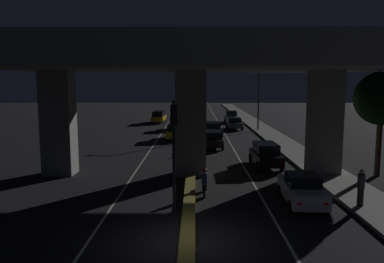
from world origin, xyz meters
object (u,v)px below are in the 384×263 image
(traffic_light_left_of_median, at_px, (174,136))
(motorcycle_blue_filtering_far, at_px, (199,146))
(motorcycle_red_filtering_mid, at_px, (199,160))
(car_grey_fifth, at_px, (234,123))
(car_taxi_yellow_third_oncoming, at_px, (159,117))
(motorcycle_black_filtering_near, at_px, (204,183))
(street_lamp, at_px, (256,91))
(car_black_third, at_px, (213,139))
(car_white_lead, at_px, (302,189))
(car_taxi_yellow_second_oncoming, at_px, (176,123))
(car_black_second, at_px, (266,154))
(car_white_sixth, at_px, (231,116))
(pedestrian_on_sidewalk, at_px, (361,188))
(car_dark_blue_fourth, at_px, (213,129))
(car_taxi_yellow_lead_oncoming, at_px, (176,131))

(traffic_light_left_of_median, relative_size, motorcycle_blue_filtering_far, 2.63)
(traffic_light_left_of_median, distance_m, motorcycle_red_filtering_mid, 9.35)
(car_grey_fifth, xyz_separation_m, motorcycle_blue_filtering_far, (-4.70, -16.43, -0.18))
(traffic_light_left_of_median, distance_m, car_taxi_yellow_third_oncoming, 39.58)
(motorcycle_black_filtering_near, bearing_deg, street_lamp, -12.33)
(motorcycle_red_filtering_mid, bearing_deg, car_black_third, -9.58)
(street_lamp, xyz_separation_m, car_white_lead, (-2.31, -28.83, -4.16))
(car_taxi_yellow_second_oncoming, bearing_deg, car_black_second, 17.57)
(car_white_sixth, distance_m, pedestrian_on_sidewalk, 39.65)
(motorcycle_blue_filtering_far, bearing_deg, car_black_second, -140.11)
(car_taxi_yellow_third_oncoming, relative_size, pedestrian_on_sidewalk, 2.67)
(car_taxi_yellow_third_oncoming, distance_m, motorcycle_red_filtering_mid, 30.98)
(car_black_third, distance_m, motorcycle_red_filtering_mid, 8.77)
(car_black_third, bearing_deg, motorcycle_blue_filtering_far, 154.58)
(street_lamp, relative_size, car_dark_blue_fourth, 1.83)
(car_white_lead, bearing_deg, car_white_sixth, 2.28)
(car_white_lead, height_order, car_black_second, car_black_second)
(car_taxi_yellow_lead_oncoming, height_order, motorcycle_black_filtering_near, car_taxi_yellow_lead_oncoming)
(traffic_light_left_of_median, xyz_separation_m, car_taxi_yellow_third_oncoming, (-4.54, 39.23, -2.59))
(car_dark_blue_fourth, relative_size, pedestrian_on_sidewalk, 2.60)
(traffic_light_left_of_median, height_order, car_taxi_yellow_lead_oncoming, traffic_light_left_of_median)
(traffic_light_left_of_median, relative_size, car_white_lead, 1.24)
(motorcycle_red_filtering_mid, bearing_deg, pedestrian_on_sidewalk, -139.34)
(car_grey_fifth, bearing_deg, motorcycle_red_filtering_mid, 167.90)
(car_taxi_yellow_second_oncoming, bearing_deg, pedestrian_on_sidewalk, 16.88)
(car_taxi_yellow_lead_oncoming, bearing_deg, street_lamp, 127.44)
(car_dark_blue_fourth, relative_size, motorcycle_black_filtering_near, 2.66)
(car_black_second, distance_m, motorcycle_blue_filtering_far, 7.14)
(car_white_lead, bearing_deg, car_taxi_yellow_lead_oncoming, 21.31)
(car_black_third, height_order, car_taxi_yellow_third_oncoming, car_taxi_yellow_third_oncoming)
(car_black_third, relative_size, motorcycle_black_filtering_near, 2.66)
(car_black_third, xyz_separation_m, car_taxi_yellow_second_oncoming, (-4.08, 13.29, 0.03))
(car_white_lead, bearing_deg, car_black_third, 15.06)
(traffic_light_left_of_median, relative_size, car_black_second, 1.20)
(car_black_second, distance_m, car_taxi_yellow_second_oncoming, 22.62)
(street_lamp, bearing_deg, car_black_second, -97.07)
(street_lamp, xyz_separation_m, car_grey_fifth, (-2.54, 1.37, -4.15))
(car_dark_blue_fourth, height_order, car_white_sixth, car_white_sixth)
(street_lamp, height_order, car_taxi_yellow_third_oncoming, street_lamp)
(car_white_sixth, bearing_deg, motorcycle_black_filtering_near, 172.89)
(car_black_second, bearing_deg, car_taxi_yellow_third_oncoming, 17.85)
(motorcycle_blue_filtering_far, bearing_deg, car_black_third, -26.73)
(car_black_second, distance_m, car_taxi_yellow_third_oncoming, 31.62)
(car_grey_fifth, height_order, motorcycle_black_filtering_near, car_grey_fifth)
(traffic_light_left_of_median, height_order, car_taxi_yellow_third_oncoming, traffic_light_left_of_median)
(motorcycle_red_filtering_mid, bearing_deg, car_white_sixth, -10.36)
(car_black_second, bearing_deg, car_white_lead, 179.89)
(traffic_light_left_of_median, bearing_deg, pedestrian_on_sidewalk, 2.13)
(car_grey_fifth, xyz_separation_m, motorcycle_red_filtering_mid, (-4.74, -22.41, -0.15))
(car_white_lead, bearing_deg, pedestrian_on_sidewalk, -102.57)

